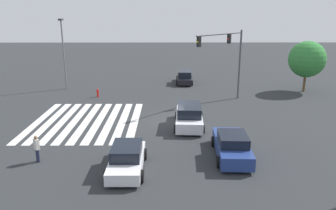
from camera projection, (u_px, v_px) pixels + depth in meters
name	position (u px, v px, depth m)	size (l,w,h in m)	color
ground_plane	(168.00, 121.00, 26.01)	(136.56, 136.56, 0.00)	#2B2D30
crosswalk_markings	(87.00, 121.00, 25.97)	(9.89, 8.20, 0.01)	silver
traffic_signal_mast	(228.00, 52.00, 30.11)	(4.84, 4.84, 6.69)	#47474C
car_1	(127.00, 158.00, 17.83)	(4.34, 2.00, 1.41)	silver
car_2	(189.00, 116.00, 24.68)	(5.00, 2.40, 1.65)	silver
car_3	(184.00, 77.00, 39.46)	(4.54, 2.04, 1.53)	black
car_4	(232.00, 146.00, 19.43)	(4.93, 2.22, 1.52)	navy
pedestrian	(37.00, 147.00, 18.69)	(0.41, 0.41, 1.61)	#232842
street_light_pole_b	(63.00, 47.00, 35.47)	(0.80, 0.36, 7.65)	slate
tree_corner_a	(307.00, 59.00, 34.67)	(3.85, 3.85, 5.43)	brown
fire_hydrant	(98.00, 93.00, 33.12)	(0.22, 0.22, 0.86)	red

